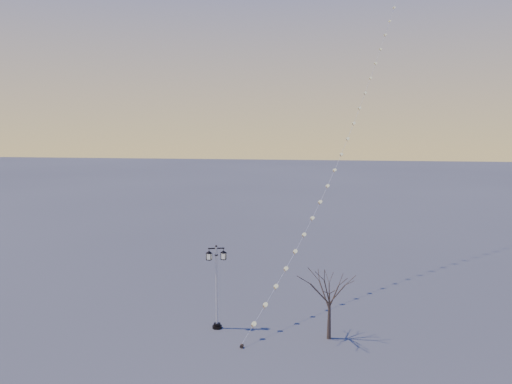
# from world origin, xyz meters

# --- Properties ---
(ground) EXTENTS (300.00, 300.00, 0.00)m
(ground) POSITION_xyz_m (0.00, 0.00, 0.00)
(ground) COLOR #525353
(ground) RESTS_ON ground
(street_lamp) EXTENTS (1.32, 0.68, 5.32)m
(street_lamp) POSITION_xyz_m (0.35, 1.91, 2.94)
(street_lamp) COLOR black
(street_lamp) RESTS_ON ground
(bare_tree) EXTENTS (2.48, 2.48, 4.12)m
(bare_tree) POSITION_xyz_m (7.26, 1.31, 2.86)
(bare_tree) COLOR #423327
(bare_tree) RESTS_ON ground
(kite_train) EXTENTS (14.36, 33.65, 32.24)m
(kite_train) POSITION_xyz_m (9.21, 15.90, 16.02)
(kite_train) COLOR black
(kite_train) RESTS_ON ground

